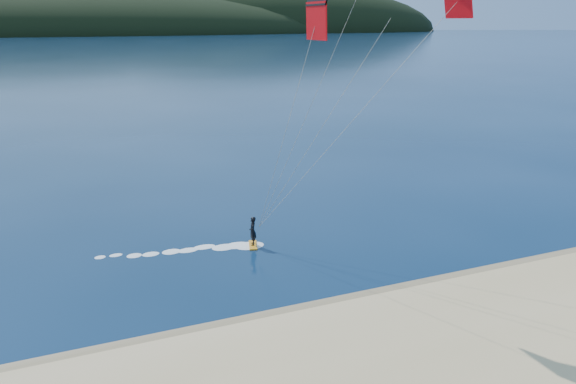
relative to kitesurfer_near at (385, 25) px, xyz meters
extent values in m
plane|color=#081F3B|center=(-8.05, -8.26, -14.33)|extent=(1800.00, 1800.00, 0.00)
cube|color=olive|center=(-8.05, -3.76, -14.28)|extent=(220.00, 2.50, 0.10)
ellipsoid|color=black|center=(-58.05, 711.74, -14.33)|extent=(840.00, 280.00, 110.00)
ellipsoid|color=black|center=(251.95, 751.74, -14.33)|extent=(600.00, 240.00, 140.00)
cube|color=orange|center=(-5.67, 6.18, -14.27)|extent=(0.95, 1.68, 0.09)
imported|color=black|center=(-5.67, 6.18, -13.25)|extent=(0.66, 0.83, 1.97)
cylinder|color=gray|center=(-2.54, 2.83, -6.27)|extent=(0.02, 0.02, 15.58)
camera|label=1|loc=(-16.66, -26.58, 0.18)|focal=34.36mm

